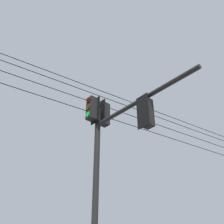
% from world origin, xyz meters
% --- Properties ---
extents(signal_mast_assembly, '(4.24, 1.96, 7.03)m').
position_xyz_m(signal_mast_assembly, '(-1.54, 0.29, 4.97)').
color(signal_mast_assembly, black).
rests_on(signal_mast_assembly, ground).
extents(overhead_wire_span, '(3.79, 19.26, 1.21)m').
position_xyz_m(overhead_wire_span, '(-1.13, 1.37, 6.98)').
color(overhead_wire_span, black).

